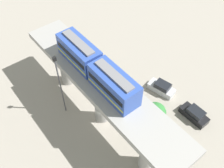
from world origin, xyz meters
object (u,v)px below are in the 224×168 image
object	(u,v)px
parked_car_silver	(162,88)
tree_near_viaduct	(155,113)
train	(96,67)
signal_post	(60,84)
parked_car_black	(194,114)

from	to	relation	value
parked_car_silver	tree_near_viaduct	distance (m)	7.09
train	tree_near_viaduct	xyz separation A→B (m)	(-4.75, 6.37, -6.51)
parked_car_silver	tree_near_viaduct	world-z (taller)	tree_near_viaduct
train	tree_near_viaduct	distance (m)	10.27
parked_car_silver	train	bearing A→B (deg)	-27.11
signal_post	train	bearing A→B (deg)	133.74
parked_car_black	parked_car_silver	bearing A→B (deg)	-89.91
parked_car_black	signal_post	bearing A→B (deg)	-43.09
parked_car_silver	parked_car_black	bearing A→B (deg)	77.86
tree_near_viaduct	parked_car_silver	bearing A→B (deg)	-145.92
train	parked_car_black	world-z (taller)	train
train	parked_car_silver	xyz separation A→B (m)	(-10.28, 2.62, -8.86)
parked_car_silver	tree_near_viaduct	size ratio (longest dim) A/B	0.98
signal_post	parked_car_black	bearing A→B (deg)	137.51
parked_car_silver	tree_near_viaduct	xyz separation A→B (m)	(5.54, 3.75, 2.35)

